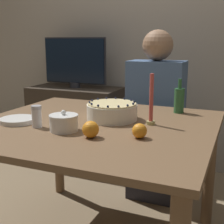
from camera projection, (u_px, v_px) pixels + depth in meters
name	position (u px, v px, depth m)	size (l,w,h in m)	color
wall_behind	(162.00, 26.00, 2.78)	(8.00, 0.05, 2.60)	#ADA393
dining_table	(94.00, 142.00, 1.67)	(1.24, 1.13, 0.74)	brown
cake	(112.00, 111.00, 1.71)	(0.28, 0.28, 0.11)	white
sugar_bowl	(64.00, 123.00, 1.50)	(0.14, 0.14, 0.10)	white
sugar_shaker	(37.00, 116.00, 1.56)	(0.05, 0.05, 0.11)	white
plate_stack	(18.00, 120.00, 1.66)	(0.19, 0.19, 0.02)	white
candle	(151.00, 104.00, 1.60)	(0.05, 0.05, 0.26)	tan
bottle	(179.00, 100.00, 1.87)	(0.06, 0.06, 0.21)	#2D6638
orange_fruit_0	(140.00, 131.00, 1.39)	(0.07, 0.07, 0.07)	orange
orange_fruit_1	(91.00, 129.00, 1.40)	(0.08, 0.08, 0.08)	orange
person_man_blue_shirt	(155.00, 126.00, 2.33)	(0.40, 0.34, 1.25)	#2D2D38
side_cabinet	(76.00, 125.00, 3.04)	(0.87, 0.43, 0.74)	#382D23
tv_monitor	(75.00, 62.00, 2.91)	(0.64, 0.10, 0.46)	#2D2D33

